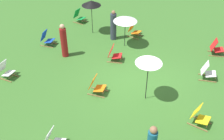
{
  "coord_description": "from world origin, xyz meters",
  "views": [
    {
      "loc": [
        -8.8,
        -2.57,
        7.51
      ],
      "look_at": [
        0.0,
        1.2,
        0.5
      ],
      "focal_mm": 43.77,
      "sensor_mm": 36.0,
      "label": 1
    }
  ],
  "objects": [
    {
      "name": "umbrella_2",
      "position": [
        -0.63,
        -0.55,
        1.86
      ],
      "size": [
        1.02,
        1.02,
        1.99
      ],
      "color": "black",
      "rests_on": "ground"
    },
    {
      "name": "umbrella_0",
      "position": [
        2.92,
        1.73,
        1.55
      ],
      "size": [
        1.2,
        1.2,
        1.68
      ],
      "color": "black",
      "rests_on": "ground"
    },
    {
      "name": "deckchair_10",
      "position": [
        4.44,
        5.28,
        0.37
      ],
      "size": [
        0.57,
        0.81,
        0.83
      ],
      "rotation": [
        0.0,
        0.0,
        -0.12
      ],
      "color": "olive",
      "rests_on": "ground"
    },
    {
      "name": "deckchair_2",
      "position": [
        -4.19,
        1.51,
        0.37
      ],
      "size": [
        0.54,
        0.8,
        0.83
      ],
      "rotation": [
        0.0,
        0.0,
        0.09
      ],
      "color": "olive",
      "rests_on": "ground"
    },
    {
      "name": "deckchair_9",
      "position": [
        3.93,
        -2.77,
        0.37
      ],
      "size": [
        0.65,
        0.86,
        0.83
      ],
      "rotation": [
        0.0,
        0.0,
        0.26
      ],
      "color": "olive",
      "rests_on": "ground"
    },
    {
      "name": "deckchair_11",
      "position": [
        1.71,
        -2.64,
        0.37
      ],
      "size": [
        0.61,
        0.84,
        0.83
      ],
      "rotation": [
        0.0,
        0.0,
        0.19
      ],
      "color": "olive",
      "rests_on": "ground"
    },
    {
      "name": "deckchair_4",
      "position": [
        -1.73,
        5.59,
        0.37
      ],
      "size": [
        0.5,
        0.77,
        0.83
      ],
      "rotation": [
        0.0,
        0.0,
        -0.03
      ],
      "color": "olive",
      "rests_on": "ground"
    },
    {
      "name": "deckchair_6",
      "position": [
        -1.1,
        1.43,
        0.37
      ],
      "size": [
        0.54,
        0.8,
        0.83
      ],
      "rotation": [
        0.0,
        0.0,
        0.09
      ],
      "color": "olive",
      "rests_on": "ground"
    },
    {
      "name": "deckchair_8",
      "position": [
        1.38,
        5.53,
        0.37
      ],
      "size": [
        0.54,
        0.8,
        0.83
      ],
      "rotation": [
        0.0,
        0.0,
        0.09
      ],
      "color": "olive",
      "rests_on": "ground"
    },
    {
      "name": "deckchair_1",
      "position": [
        -1.18,
        -2.73,
        0.37
      ],
      "size": [
        0.6,
        0.83,
        0.83
      ],
      "rotation": [
        0.0,
        0.0,
        -0.17
      ],
      "color": "olive",
      "rests_on": "ground"
    },
    {
      "name": "deckchair_3",
      "position": [
        1.41,
        1.7,
        0.37
      ],
      "size": [
        0.64,
        0.85,
        0.83
      ],
      "rotation": [
        0.0,
        0.0,
        0.23
      ],
      "color": "olive",
      "rests_on": "ground"
    },
    {
      "name": "person_2",
      "position": [
        0.84,
        4.1,
        0.83
      ],
      "size": [
        0.43,
        0.43,
        1.74
      ],
      "rotation": [
        0.0,
        0.0,
        1.1
      ],
      "color": "maroon",
      "rests_on": "ground"
    },
    {
      "name": "umbrella_1",
      "position": [
        3.53,
        3.92,
        1.79
      ],
      "size": [
        1.04,
        1.04,
        1.93
      ],
      "color": "black",
      "rests_on": "ground"
    },
    {
      "name": "person_1",
      "position": [
        3.35,
        2.56,
        0.78
      ],
      "size": [
        0.38,
        0.38,
        1.67
      ],
      "rotation": [
        0.0,
        0.0,
        1.37
      ],
      "color": "#333847",
      "rests_on": "ground"
    },
    {
      "name": "deckchair_5",
      "position": [
        4.1,
        1.62,
        0.37
      ],
      "size": [
        0.61,
        0.83,
        0.83
      ],
      "rotation": [
        0.0,
        0.0,
        -0.18
      ],
      "color": "olive",
      "rests_on": "ground"
    },
    {
      "name": "ground_plane",
      "position": [
        0.0,
        0.0,
        0.0
      ],
      "size": [
        40.0,
        40.0,
        0.0
      ],
      "primitive_type": "plane",
      "color": "#386B28"
    }
  ]
}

